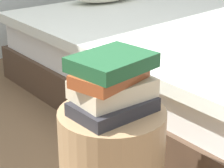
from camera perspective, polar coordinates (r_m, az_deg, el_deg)
name	(u,v)px	position (r m, az deg, el deg)	size (l,w,h in m)	color
bed	(185,59)	(2.69, 9.59, 3.26)	(1.67, 2.11, 0.62)	#4C3828
side_table	(112,168)	(1.59, 0.00, -10.94)	(0.38, 0.38, 0.45)	tan
book_charcoal	(113,107)	(1.46, 0.17, -3.02)	(0.27, 0.18, 0.05)	#28282D
book_cream	(113,89)	(1.46, 0.10, -0.63)	(0.26, 0.18, 0.06)	beige
book_rust	(109,76)	(1.42, -0.40, 1.08)	(0.25, 0.15, 0.04)	#994723
book_forest	(112,63)	(1.41, 0.06, 2.85)	(0.26, 0.20, 0.05)	#1E512D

